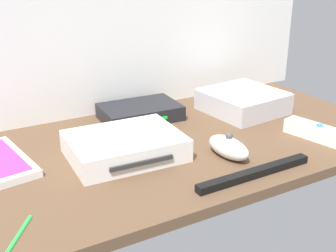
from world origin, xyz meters
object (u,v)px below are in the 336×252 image
object	(u,v)px
remote_wand	(319,133)
remote_nunchuk	(228,147)
game_console	(125,146)
stylus_pen	(19,233)
sensor_bar	(255,173)
network_router	(140,112)
mini_computer	(243,101)

from	to	relation	value
remote_wand	remote_nunchuk	size ratio (longest dim) A/B	1.46
game_console	remote_wand	xyz separation A→B (cm)	(38.53, -12.65, -0.69)
stylus_pen	remote_nunchuk	bearing A→B (deg)	8.11
game_console	sensor_bar	distance (cm)	24.89
game_console	network_router	distance (cm)	20.50
stylus_pen	sensor_bar	bearing A→B (deg)	-4.24
mini_computer	network_router	distance (cm)	25.49
remote_wand	sensor_bar	size ratio (longest dim) A/B	0.63
network_router	sensor_bar	size ratio (longest dim) A/B	0.78
remote_nunchuk	game_console	bearing A→B (deg)	143.36
sensor_bar	stylus_pen	distance (cm)	39.84
network_router	remote_wand	xyz separation A→B (cm)	(26.95, -29.56, -0.19)
remote_wand	remote_nunchuk	world-z (taller)	remote_nunchuk
mini_computer	network_router	xyz separation A→B (cm)	(-24.24, 7.82, -0.94)
stylus_pen	remote_wand	bearing A→B (deg)	2.93
network_router	remote_nunchuk	world-z (taller)	remote_nunchuk
sensor_bar	stylus_pen	size ratio (longest dim) A/B	2.67
game_console	network_router	bearing A→B (deg)	58.61
remote_nunchuk	remote_wand	bearing A→B (deg)	-13.01
sensor_bar	game_console	bearing A→B (deg)	130.49
mini_computer	remote_wand	distance (cm)	21.93
remote_wand	stylus_pen	xyz separation A→B (cm)	(-61.97, -3.17, -1.16)
game_console	remote_nunchuk	distance (cm)	19.79
network_router	sensor_bar	xyz separation A→B (cm)	(4.71, -35.67, -1.00)
game_console	remote_nunchuk	bearing A→B (deg)	-27.52
game_console	mini_computer	bearing A→B (deg)	17.24
sensor_bar	network_router	bearing A→B (deg)	97.05
remote_wand	stylus_pen	distance (cm)	62.06
game_console	stylus_pen	xyz separation A→B (cm)	(-23.44, -15.82, -1.85)
game_console	remote_nunchuk	size ratio (longest dim) A/B	2.09
remote_nunchuk	stylus_pen	distance (cm)	40.93
game_console	sensor_bar	size ratio (longest dim) A/B	0.91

